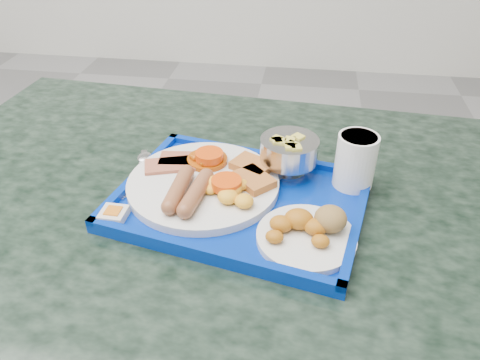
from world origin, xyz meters
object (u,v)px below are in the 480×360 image
object	(u,v)px
juice_cup	(356,159)
main_plate	(207,182)
fruit_bowl	(289,151)
table	(233,282)
tray	(240,202)
bread_plate	(309,230)

from	to	relation	value
juice_cup	main_plate	bearing A→B (deg)	-168.72
main_plate	fruit_bowl	world-z (taller)	fruit_bowl
juice_cup	table	bearing A→B (deg)	-163.65
fruit_bowl	tray	bearing A→B (deg)	-128.94
table	fruit_bowl	world-z (taller)	fruit_bowl
tray	main_plate	xyz separation A→B (m)	(-0.06, 0.02, 0.02)
main_plate	fruit_bowl	size ratio (longest dim) A/B	2.54
table	juice_cup	world-z (taller)	juice_cup
table	fruit_bowl	bearing A→B (deg)	41.07
tray	bread_plate	distance (m)	0.15
tray	juice_cup	world-z (taller)	juice_cup
bread_plate	juice_cup	size ratio (longest dim) A/B	1.56
table	fruit_bowl	distance (m)	0.30
tray	main_plate	bearing A→B (deg)	159.03
tray	bread_plate	world-z (taller)	bread_plate
table	fruit_bowl	size ratio (longest dim) A/B	12.71
main_plate	juice_cup	xyz separation A→B (m)	(0.25, 0.05, 0.04)
table	bread_plate	distance (m)	0.29
fruit_bowl	juice_cup	xyz separation A→B (m)	(0.12, -0.02, 0.00)
bread_plate	table	bearing A→B (deg)	144.51
main_plate	bread_plate	xyz separation A→B (m)	(0.18, -0.11, 0.00)
tray	main_plate	world-z (taller)	main_plate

